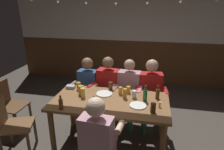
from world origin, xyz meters
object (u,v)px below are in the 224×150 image
chair_empty_far_end (11,124)px  plate_1 (138,105)px  condiment_caddy (71,87)px  pint_glass_6 (134,94)px  person_1 (107,87)px  chair_empty_near_left (8,104)px  person_2 (128,90)px  bottle_2 (145,95)px  person_0 (87,86)px  bottle_1 (61,104)px  pint_glass_8 (120,91)px  pint_glass_1 (83,93)px  pint_glass_2 (81,90)px  bottle_3 (94,106)px  pint_glass_0 (111,86)px  table_candle (160,104)px  pint_glass_5 (128,90)px  dining_table (110,107)px  bottle_0 (158,94)px  pint_glass_4 (79,86)px  person_3 (151,91)px  plate_0 (104,94)px  pint_glass_7 (125,93)px  pint_glass_3 (153,108)px  person_4 (99,135)px

chair_empty_far_end → plate_1: size_ratio=3.70×
condiment_caddy → pint_glass_6: (1.09, -0.14, 0.03)m
person_1 → chair_empty_near_left: (-1.63, -0.61, -0.21)m
person_2 → bottle_2: 0.70m
plate_1 → bottle_2: size_ratio=0.99×
person_1 → plate_1: (0.63, -0.77, 0.10)m
person_0 → bottle_1: (-0.00, -1.07, 0.20)m
chair_empty_near_left → pint_glass_8: (1.95, 0.17, 0.36)m
pint_glass_1 → pint_glass_2: pint_glass_1 is taller
chair_empty_far_end → pint_glass_2: pint_glass_2 is taller
bottle_3 → pint_glass_6: bottle_3 is taller
pint_glass_6 → bottle_3: bearing=-131.0°
pint_glass_0 → pint_glass_1: bearing=-135.9°
chair_empty_near_left → plate_1: 2.28m
table_candle → plate_1: bearing=-173.9°
person_2 → pint_glass_2: size_ratio=8.16×
chair_empty_far_end → pint_glass_5: size_ratio=7.84×
person_0 → pint_glass_5: bearing=162.3°
dining_table → table_candle: (0.72, -0.05, 0.15)m
bottle_0 → pint_glass_8: (-0.57, 0.04, -0.02)m
pint_glass_0 → pint_glass_1: size_ratio=0.92×
bottle_0 → pint_glass_1: (-1.12, -0.18, -0.01)m
plate_1 → pint_glass_4: 1.08m
person_1 → pint_glass_2: 0.66m
person_1 → plate_1: size_ratio=5.20×
pint_glass_1 → bottle_0: bearing=9.1°
person_0 → person_1: size_ratio=0.97×
chair_empty_far_end → table_candle: size_ratio=11.00×
dining_table → chair_empty_far_end: 1.47m
pint_glass_0 → person_3: bearing=24.8°
person_1 → condiment_caddy: (-0.55, -0.38, 0.12)m
pint_glass_4 → plate_0: bearing=-10.5°
pint_glass_7 → chair_empty_far_end: bearing=-159.8°
dining_table → bottle_0: 0.75m
dining_table → pint_glass_3: (0.63, -0.23, 0.18)m
pint_glass_8 → pint_glass_7: bearing=-54.0°
person_3 → condiment_caddy: 1.40m
chair_empty_near_left → plate_0: chair_empty_near_left is taller
person_4 → pint_glass_7: size_ratio=7.73×
condiment_caddy → pint_glass_0: pint_glass_0 is taller
pint_glass_0 → person_2: bearing=49.4°
bottle_3 → pint_glass_6: 0.73m
plate_0 → pint_glass_3: (0.76, -0.42, 0.06)m
condiment_caddy → plate_1: size_ratio=0.59×
pint_glass_5 → condiment_caddy: bearing=-179.3°
person_4 → plate_1: bearing=61.1°
chair_empty_near_left → bottle_3: bearing=77.3°
person_3 → pint_glass_0: size_ratio=8.84×
person_0 → person_2: (0.78, -0.01, -0.00)m
pint_glass_3 → pint_glass_5: pint_glass_3 is taller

